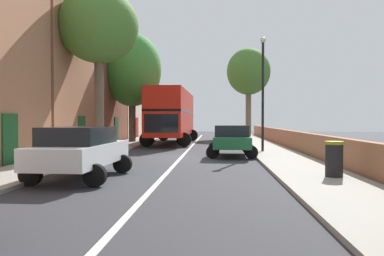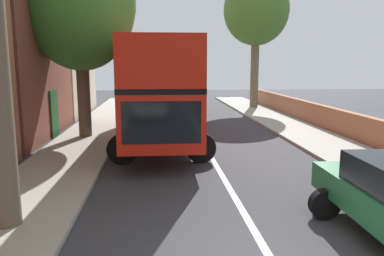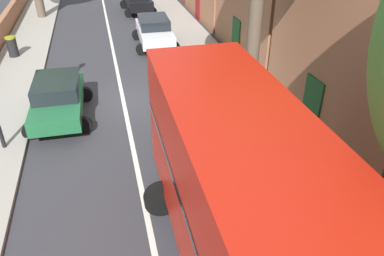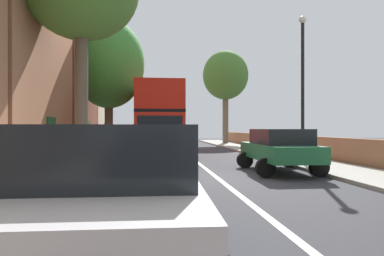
{
  "view_description": "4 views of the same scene",
  "coord_description": "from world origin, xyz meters",
  "views": [
    {
      "loc": [
        1.71,
        -18.39,
        1.85
      ],
      "look_at": [
        0.03,
        7.86,
        1.29
      ],
      "focal_mm": 35.08,
      "sensor_mm": 36.0,
      "label": 1
    },
    {
      "loc": [
        -1.85,
        -5.09,
        3.24
      ],
      "look_at": [
        -0.82,
        6.06,
        1.32
      ],
      "focal_mm": 35.05,
      "sensor_mm": 36.0,
      "label": 2
    },
    {
      "loc": [
        0.62,
        14.49,
        7.34
      ],
      "look_at": [
        -1.49,
        6.09,
        2.08
      ],
      "focal_mm": 34.84,
      "sensor_mm": 36.0,
      "label": 3
    },
    {
      "loc": [
        -2.04,
        -10.79,
        1.61
      ],
      "look_at": [
        0.55,
        11.51,
        1.63
      ],
      "focal_mm": 30.64,
      "sensor_mm": 36.0,
      "label": 4
    }
  ],
  "objects": [
    {
      "name": "double_decker_bus",
      "position": [
        -1.7,
        10.8,
        2.36
      ],
      "size": [
        3.63,
        11.39,
        4.06
      ],
      "color": "red",
      "rests_on": "ground"
    },
    {
      "name": "street_tree_left_2",
      "position": [
        -5.02,
        11.42,
        5.85
      ],
      "size": [
        4.69,
        4.69,
        8.7
      ],
      "color": "brown",
      "rests_on": "sidewalk_left"
    },
    {
      "name": "street_tree_right_3",
      "position": [
        5.15,
        21.7,
        6.91
      ],
      "size": [
        4.59,
        4.59,
        9.32
      ],
      "color": "brown",
      "rests_on": "sidewalk_right"
    }
  ]
}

